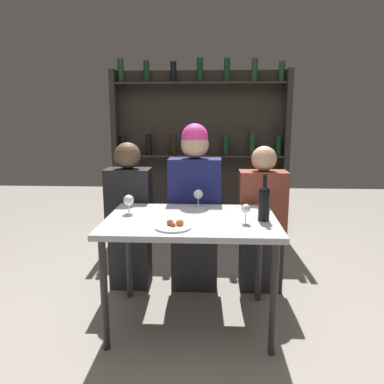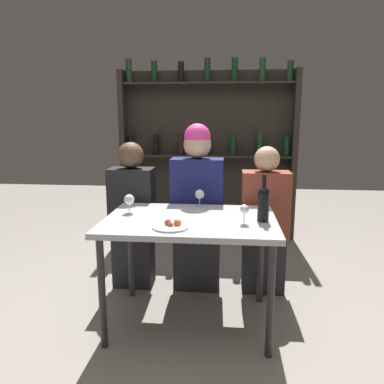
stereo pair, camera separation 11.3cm
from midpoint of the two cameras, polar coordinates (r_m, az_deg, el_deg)
ground_plane at (r=2.74m, az=1.00°, el=-19.11°), size 10.00×10.00×0.00m
dining_table at (r=2.47m, az=1.05°, el=-5.61°), size 1.12×0.79×0.74m
wine_rack_wall at (r=4.36m, az=3.13°, el=6.73°), size 2.01×0.21×2.02m
wine_bottle at (r=2.40m, az=12.17°, el=-1.50°), size 0.07×0.07×0.30m
wine_glass_0 at (r=2.59m, az=-8.32°, el=-1.22°), size 0.07×0.07×0.13m
wine_glass_1 at (r=2.33m, az=9.35°, el=-2.77°), size 0.06×0.06×0.12m
wine_glass_2 at (r=2.74m, az=2.35°, el=-0.44°), size 0.07×0.07×0.13m
food_plate_0 at (r=2.24m, az=-1.74°, el=-5.17°), size 0.22×0.22×0.05m
seated_person_left at (r=3.10m, az=-8.00°, el=-4.07°), size 0.35×0.22×1.20m
seated_person_center at (r=3.00m, az=1.89°, el=-2.72°), size 0.41×0.22×1.34m
seated_person_right at (r=3.04m, az=12.02°, el=-4.88°), size 0.37×0.22×1.17m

